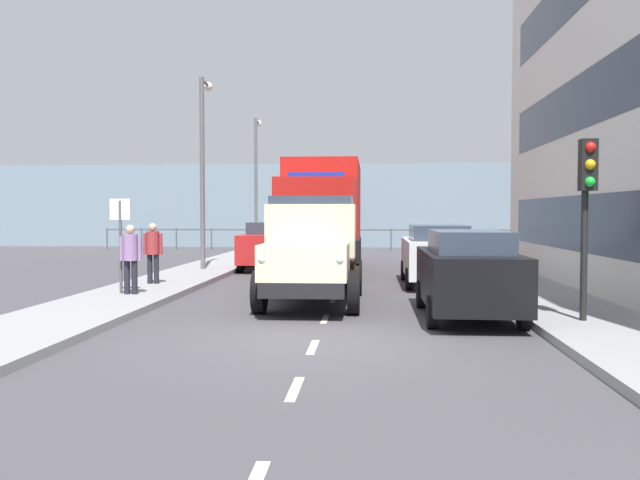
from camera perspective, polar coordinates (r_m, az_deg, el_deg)
The scene contains 18 objects.
ground_plane at distance 18.84m, azimuth 1.63°, elevation -3.97°, with size 80.00×80.00×0.00m, color #423F44.
sidewalk_left at distance 19.23m, azimuth 16.34°, elevation -3.71°, with size 2.31×37.57×0.15m, color gray.
sidewalk_right at distance 19.67m, azimuth -12.74°, elevation -3.54°, with size 2.31×37.57×0.15m, color gray.
road_centreline_markings at distance 18.20m, azimuth 1.53°, elevation -4.17°, with size 0.12×32.43×0.01m.
sea_horizon at distance 40.50m, azimuth 3.09°, elevation 2.94°, with size 80.00×0.80×5.00m, color gray.
seawall_railing at distance 36.91m, azimuth 2.96°, elevation 0.54°, with size 28.08×0.08×1.20m.
truck_vintage_cream at distance 14.93m, azimuth -0.70°, elevation -1.08°, with size 2.17×5.64×2.43m.
lorry_cargo_red at distance 23.44m, azimuth 0.24°, elevation 2.35°, with size 2.58×8.20×3.87m.
car_black_kerbside_near at distance 13.46m, azimuth 12.41°, elevation -2.72°, with size 1.78×4.28×1.72m.
car_white_kerbside_1 at distance 19.39m, azimuth 9.93°, elevation -1.16°, with size 1.92×4.35×1.72m.
car_red_oppositeside_0 at distance 24.58m, azimuth -4.22°, elevation -0.40°, with size 1.85×4.42×1.72m.
car_teal_oppositeside_1 at distance 30.57m, azimuth -2.54°, elevation 0.14°, with size 1.97×4.51×1.72m.
pedestrian_couple_a at distance 16.39m, azimuth -15.79°, elevation -1.11°, with size 0.53×0.34×1.63m.
pedestrian_strolling at distance 18.66m, azimuth -14.00°, elevation -0.68°, with size 0.53×0.34×1.63m.
traffic_light_near at distance 12.68m, azimuth 21.72°, elevation 4.00°, with size 0.28×0.41×3.20m.
lamp_post_promenade at distance 23.40m, azimuth -9.87°, elevation 7.08°, with size 0.32×1.14×6.50m.
lamp_post_far at distance 34.71m, azimuth -5.42°, elevation 5.75°, with size 0.32×1.14×6.73m.
street_sign at distance 16.58m, azimuth -16.58°, elevation 0.91°, with size 0.50×0.07×2.25m.
Camera 1 is at (-0.88, 10.77, 2.07)m, focal length 37.70 mm.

